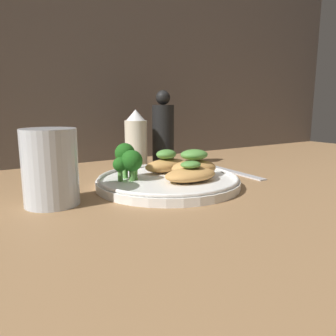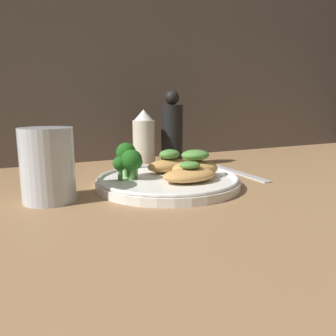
{
  "view_description": "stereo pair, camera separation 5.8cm",
  "coord_description": "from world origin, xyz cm",
  "px_view_note": "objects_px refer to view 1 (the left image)",
  "views": [
    {
      "loc": [
        -30.87,
        -48.41,
        14.43
      ],
      "look_at": [
        0.0,
        0.0,
        3.4
      ],
      "focal_mm": 35.0,
      "sensor_mm": 36.0,
      "label": 1
    },
    {
      "loc": [
        -25.79,
        -51.29,
        14.43
      ],
      "look_at": [
        0.0,
        0.0,
        3.4
      ],
      "focal_mm": 35.0,
      "sensor_mm": 36.0,
      "label": 2
    }
  ],
  "objects_px": {
    "broccoli_bunch": "(128,160)",
    "drinking_glass": "(50,167)",
    "plate": "(168,181)",
    "sauce_bottle": "(136,141)",
    "pepper_grinder": "(163,133)"
  },
  "relations": [
    {
      "from": "broccoli_bunch",
      "to": "drinking_glass",
      "type": "height_order",
      "value": "drinking_glass"
    },
    {
      "from": "drinking_glass",
      "to": "plate",
      "type": "bearing_deg",
      "value": -0.96
    },
    {
      "from": "sauce_bottle",
      "to": "pepper_grinder",
      "type": "height_order",
      "value": "pepper_grinder"
    },
    {
      "from": "broccoli_bunch",
      "to": "plate",
      "type": "bearing_deg",
      "value": -27.48
    },
    {
      "from": "pepper_grinder",
      "to": "broccoli_bunch",
      "type": "bearing_deg",
      "value": -137.84
    },
    {
      "from": "sauce_bottle",
      "to": "drinking_glass",
      "type": "relative_size",
      "value": 1.21
    },
    {
      "from": "broccoli_bunch",
      "to": "pepper_grinder",
      "type": "distance_m",
      "value": 0.22
    },
    {
      "from": "sauce_bottle",
      "to": "drinking_glass",
      "type": "distance_m",
      "value": 0.29
    },
    {
      "from": "sauce_bottle",
      "to": "pepper_grinder",
      "type": "bearing_deg",
      "value": 0.0
    },
    {
      "from": "sauce_bottle",
      "to": "drinking_glass",
      "type": "bearing_deg",
      "value": -142.63
    },
    {
      "from": "broccoli_bunch",
      "to": "drinking_glass",
      "type": "distance_m",
      "value": 0.14
    },
    {
      "from": "plate",
      "to": "pepper_grinder",
      "type": "relative_size",
      "value": 1.44
    },
    {
      "from": "plate",
      "to": "sauce_bottle",
      "type": "height_order",
      "value": "sauce_bottle"
    },
    {
      "from": "plate",
      "to": "pepper_grinder",
      "type": "bearing_deg",
      "value": 60.71
    },
    {
      "from": "plate",
      "to": "drinking_glass",
      "type": "relative_size",
      "value": 2.3
    }
  ]
}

